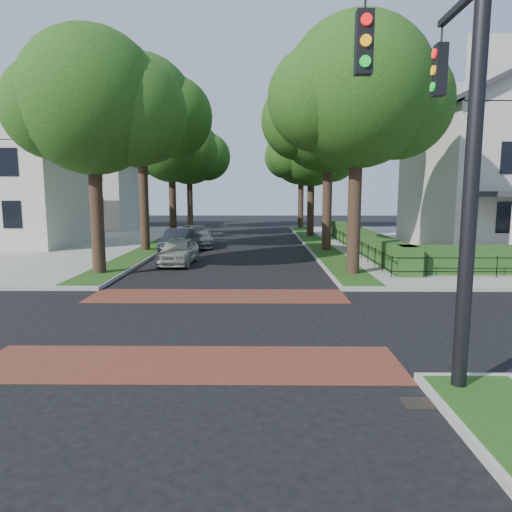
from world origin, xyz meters
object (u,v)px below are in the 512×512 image
Objects in this scene: parked_car_front at (178,251)px; parked_car_rear at (198,237)px; traffic_signal at (457,129)px; parked_car_middle at (178,240)px.

parked_car_rear is (-0.01, 7.49, -0.00)m from parked_car_front.
traffic_signal is 1.91× the size of parked_car_middle.
parked_car_rear is at bearing 71.62° from parked_car_middle.
traffic_signal is 23.86m from parked_car_rear.
parked_car_middle reaches higher than parked_car_front.
parked_car_middle is at bearing -120.73° from parked_car_rear.
parked_car_middle is 0.89× the size of parked_car_rear.
parked_car_front is 0.96× the size of parked_car_middle.
parked_car_front is (-7.55, 14.78, -4.02)m from traffic_signal.
parked_car_rear is (-7.56, 22.27, -4.02)m from traffic_signal.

